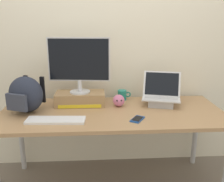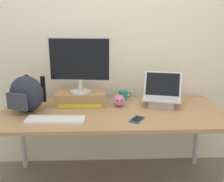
{
  "view_description": "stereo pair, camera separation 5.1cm",
  "coord_description": "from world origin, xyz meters",
  "px_view_note": "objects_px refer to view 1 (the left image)",
  "views": [
    {
      "loc": [
        -0.13,
        -2.07,
        1.51
      ],
      "look_at": [
        0.0,
        0.0,
        0.92
      ],
      "focal_mm": 41.29,
      "sensor_mm": 36.0,
      "label": 1
    },
    {
      "loc": [
        -0.08,
        -2.07,
        1.51
      ],
      "look_at": [
        0.0,
        0.0,
        0.92
      ],
      "focal_mm": 41.29,
      "sensor_mm": 36.0,
      "label": 2
    }
  ],
  "objects_px": {
    "external_keyboard": "(56,120)",
    "messenger_backpack": "(26,95)",
    "toner_box_yellow": "(80,99)",
    "open_laptop": "(161,98)",
    "cell_phone": "(137,119)",
    "desktop_monitor": "(79,63)",
    "coffee_mug": "(122,95)",
    "plush_toy": "(119,100)"
  },
  "relations": [
    {
      "from": "external_keyboard",
      "to": "messenger_backpack",
      "type": "xyz_separation_m",
      "value": [
        -0.27,
        0.23,
        0.14
      ]
    },
    {
      "from": "toner_box_yellow",
      "to": "open_laptop",
      "type": "bearing_deg",
      "value": -3.93
    },
    {
      "from": "cell_phone",
      "to": "desktop_monitor",
      "type": "bearing_deg",
      "value": 171.6
    },
    {
      "from": "messenger_backpack",
      "to": "cell_phone",
      "type": "bearing_deg",
      "value": 6.87
    },
    {
      "from": "cell_phone",
      "to": "toner_box_yellow",
      "type": "bearing_deg",
      "value": 171.51
    },
    {
      "from": "toner_box_yellow",
      "to": "coffee_mug",
      "type": "height_order",
      "value": "toner_box_yellow"
    },
    {
      "from": "toner_box_yellow",
      "to": "cell_phone",
      "type": "xyz_separation_m",
      "value": [
        0.47,
        -0.39,
        -0.05
      ]
    },
    {
      "from": "toner_box_yellow",
      "to": "cell_phone",
      "type": "bearing_deg",
      "value": -40.17
    },
    {
      "from": "external_keyboard",
      "to": "messenger_backpack",
      "type": "relative_size",
      "value": 1.27
    },
    {
      "from": "toner_box_yellow",
      "to": "external_keyboard",
      "type": "distance_m",
      "value": 0.43
    },
    {
      "from": "open_laptop",
      "to": "external_keyboard",
      "type": "xyz_separation_m",
      "value": [
        -0.91,
        -0.34,
        -0.05
      ]
    },
    {
      "from": "plush_toy",
      "to": "cell_phone",
      "type": "bearing_deg",
      "value": -70.18
    },
    {
      "from": "open_laptop",
      "to": "messenger_backpack",
      "type": "bearing_deg",
      "value": -160.1
    },
    {
      "from": "coffee_mug",
      "to": "messenger_backpack",
      "type": "bearing_deg",
      "value": -161.85
    },
    {
      "from": "toner_box_yellow",
      "to": "plush_toy",
      "type": "relative_size",
      "value": 4.17
    },
    {
      "from": "toner_box_yellow",
      "to": "plush_toy",
      "type": "xyz_separation_m",
      "value": [
        0.35,
        -0.06,
        -0.0
      ]
    },
    {
      "from": "external_keyboard",
      "to": "coffee_mug",
      "type": "distance_m",
      "value": 0.76
    },
    {
      "from": "plush_toy",
      "to": "coffee_mug",
      "type": "bearing_deg",
      "value": 74.28
    },
    {
      "from": "desktop_monitor",
      "to": "cell_phone",
      "type": "xyz_separation_m",
      "value": [
        0.47,
        -0.39,
        -0.38
      ]
    },
    {
      "from": "toner_box_yellow",
      "to": "messenger_backpack",
      "type": "bearing_deg",
      "value": -160.41
    },
    {
      "from": "messenger_backpack",
      "to": "plush_toy",
      "type": "bearing_deg",
      "value": 28.21
    },
    {
      "from": "messenger_backpack",
      "to": "coffee_mug",
      "type": "relative_size",
      "value": 2.86
    },
    {
      "from": "desktop_monitor",
      "to": "messenger_backpack",
      "type": "xyz_separation_m",
      "value": [
        -0.44,
        -0.16,
        -0.24
      ]
    },
    {
      "from": "desktop_monitor",
      "to": "open_laptop",
      "type": "xyz_separation_m",
      "value": [
        0.74,
        -0.05,
        -0.33
      ]
    },
    {
      "from": "cell_phone",
      "to": "plush_toy",
      "type": "relative_size",
      "value": 1.47
    },
    {
      "from": "toner_box_yellow",
      "to": "messenger_backpack",
      "type": "xyz_separation_m",
      "value": [
        -0.44,
        -0.16,
        0.09
      ]
    },
    {
      "from": "external_keyboard",
      "to": "cell_phone",
      "type": "bearing_deg",
      "value": 2.93
    },
    {
      "from": "messenger_backpack",
      "to": "plush_toy",
      "type": "height_order",
      "value": "messenger_backpack"
    },
    {
      "from": "external_keyboard",
      "to": "plush_toy",
      "type": "xyz_separation_m",
      "value": [
        0.52,
        0.33,
        0.04
      ]
    },
    {
      "from": "cell_phone",
      "to": "plush_toy",
      "type": "xyz_separation_m",
      "value": [
        -0.12,
        0.33,
        0.05
      ]
    },
    {
      "from": "coffee_mug",
      "to": "open_laptop",
      "type": "bearing_deg",
      "value": -26.64
    },
    {
      "from": "open_laptop",
      "to": "external_keyboard",
      "type": "distance_m",
      "value": 0.97
    },
    {
      "from": "plush_toy",
      "to": "desktop_monitor",
      "type": "bearing_deg",
      "value": 169.74
    },
    {
      "from": "desktop_monitor",
      "to": "messenger_backpack",
      "type": "relative_size",
      "value": 1.51
    },
    {
      "from": "toner_box_yellow",
      "to": "external_keyboard",
      "type": "relative_size",
      "value": 0.97
    },
    {
      "from": "cell_phone",
      "to": "messenger_backpack",
      "type": "bearing_deg",
      "value": -162.95
    },
    {
      "from": "desktop_monitor",
      "to": "plush_toy",
      "type": "distance_m",
      "value": 0.49
    },
    {
      "from": "toner_box_yellow",
      "to": "coffee_mug",
      "type": "bearing_deg",
      "value": 16.53
    },
    {
      "from": "open_laptop",
      "to": "cell_phone",
      "type": "distance_m",
      "value": 0.44
    },
    {
      "from": "messenger_backpack",
      "to": "coffee_mug",
      "type": "height_order",
      "value": "messenger_backpack"
    },
    {
      "from": "coffee_mug",
      "to": "plush_toy",
      "type": "height_order",
      "value": "plush_toy"
    },
    {
      "from": "open_laptop",
      "to": "plush_toy",
      "type": "distance_m",
      "value": 0.39
    }
  ]
}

